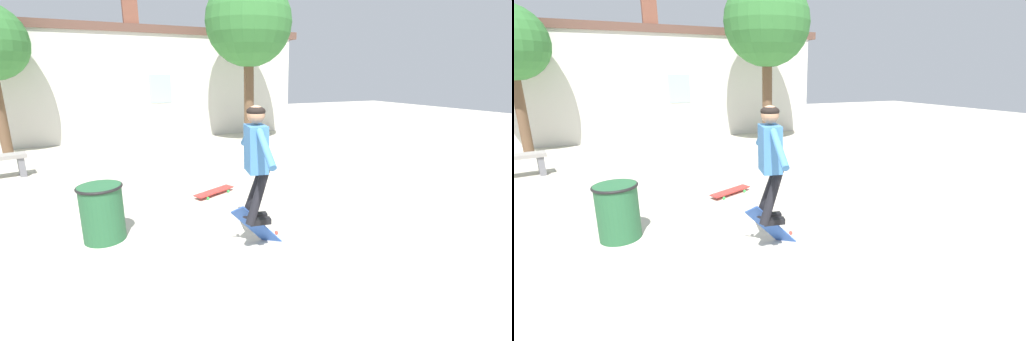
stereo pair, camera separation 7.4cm
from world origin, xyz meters
TOP-DOWN VIEW (x-y plane):
  - ground_plane at (0.00, 0.00)m, footprint 40.00×40.00m
  - building_backdrop at (0.00, 9.22)m, footprint 11.67×0.52m
  - tree_right at (3.16, 7.22)m, footprint 2.59×2.59m
  - trash_bin at (-1.24, 1.71)m, footprint 0.57×0.57m
  - skater at (0.50, 0.68)m, footprint 0.36×1.38m
  - skateboard_flipping at (0.56, 0.78)m, footprint 0.66×0.24m
  - skateboard_resting at (0.60, 2.79)m, footprint 0.82×0.53m

SIDE VIEW (x-z plane):
  - ground_plane at x=0.00m, z-range 0.00..0.00m
  - skateboard_resting at x=0.60m, z-range 0.03..0.11m
  - skateboard_flipping at x=0.56m, z-range -0.12..0.57m
  - trash_bin at x=-1.24m, z-range 0.02..0.77m
  - skater at x=0.50m, z-range 0.50..1.92m
  - building_backdrop at x=0.00m, z-range -0.59..4.38m
  - tree_right at x=3.16m, z-range 1.13..6.05m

